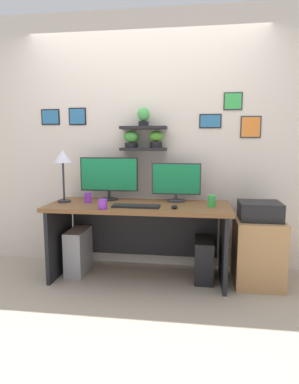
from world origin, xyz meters
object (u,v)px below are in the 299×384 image
object	(u,v)px
water_cup	(212,201)
drawer_cabinet	(258,252)
keyboard	(136,206)
pen_cup	(88,198)
desk	(140,223)
computer_tower_right	(204,259)
printer	(260,211)
computer_tower_left	(78,251)
desk_lamp	(63,160)
monitor_right	(176,181)
coffee_mug	(103,204)
monitor_left	(109,177)
computer_mouse	(175,207)

from	to	relation	value
water_cup	drawer_cabinet	distance (m)	0.67
keyboard	pen_cup	world-z (taller)	pen_cup
desk	computer_tower_right	xyz separation A→B (m)	(0.64, 0.00, -0.34)
printer	computer_tower_left	bearing A→B (deg)	179.13
desk	desk_lamp	size ratio (longest dim) A/B	3.38
monitor_right	drawer_cabinet	size ratio (longest dim) A/B	0.79
keyboard	coffee_mug	distance (m)	0.31
desk	computer_tower_right	size ratio (longest dim) A/B	4.34
pen_cup	drawer_cabinet	bearing A→B (deg)	0.53
monitor_left	water_cup	world-z (taller)	monitor_left
monitor_left	pen_cup	bearing A→B (deg)	-130.02
monitor_right	pen_cup	world-z (taller)	monitor_right
coffee_mug	keyboard	bearing A→B (deg)	23.78
monitor_left	drawer_cabinet	xyz separation A→B (m)	(1.50, -0.18, -0.68)
desk	desk_lamp	distance (m)	0.99
computer_tower_left	desk	bearing A→B (deg)	-0.41
pen_cup	computer_tower_right	size ratio (longest dim) A/B	0.25
monitor_left	keyboard	bearing A→B (deg)	-46.07
pen_cup	computer_tower_right	world-z (taller)	pen_cup
desk_lamp	drawer_cabinet	distance (m)	2.10
desk_lamp	coffee_mug	size ratio (longest dim) A/B	5.81
keyboard	coffee_mug	size ratio (longest dim) A/B	4.89
drawer_cabinet	desk	bearing A→B (deg)	178.87
pen_cup	computer_tower_left	distance (m)	0.59
printer	computer_tower_left	size ratio (longest dim) A/B	0.84
printer	computer_mouse	bearing A→B (deg)	-166.01
computer_mouse	keyboard	bearing A→B (deg)	177.59
drawer_cabinet	computer_tower_left	distance (m)	1.80
coffee_mug	printer	world-z (taller)	coffee_mug
pen_cup	water_cup	world-z (taller)	water_cup
coffee_mug	desk	bearing A→B (deg)	49.35
desk_lamp	pen_cup	xyz separation A→B (m)	(0.25, 0.00, -0.37)
pen_cup	printer	world-z (taller)	pen_cup
desk_lamp	computer_tower_right	world-z (taller)	desk_lamp
pen_cup	keyboard	bearing A→B (deg)	-17.75
coffee_mug	desk_lamp	bearing A→B (deg)	149.10
computer_mouse	desk	bearing A→B (deg)	148.75
monitor_right	printer	size ratio (longest dim) A/B	1.31
desk_lamp	pen_cup	size ratio (longest dim) A/B	5.23
desk_lamp	computer_mouse	bearing A→B (deg)	-9.08
keyboard	coffee_mug	bearing A→B (deg)	-156.22
computer_tower_right	water_cup	bearing A→B (deg)	-59.23
monitor_left	computer_tower_left	size ratio (longest dim) A/B	1.34
keyboard	computer_tower_right	distance (m)	0.87
computer_mouse	water_cup	distance (m)	0.36
computer_tower_right	monitor_left	bearing A→B (deg)	171.03
printer	desk	bearing A→B (deg)	178.87
computer_mouse	computer_tower_right	size ratio (longest dim) A/B	0.22
coffee_mug	computer_tower_left	distance (m)	0.75
drawer_cabinet	printer	world-z (taller)	printer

